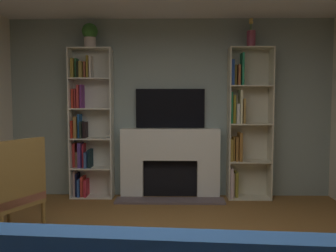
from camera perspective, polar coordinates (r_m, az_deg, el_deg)
name	(u,v)px	position (r m, az deg, el deg)	size (l,w,h in m)	color
wall_back_accent	(170,108)	(5.35, 0.38, 2.89)	(4.97, 0.06, 2.68)	gray
fireplace	(170,161)	(5.29, 0.35, -5.76)	(1.58, 0.51, 1.04)	white
tv	(170,108)	(5.29, 0.37, 2.87)	(1.03, 0.06, 0.59)	black
bookshelf_left	(87,126)	(5.40, -12.99, 0.01)	(0.63, 0.27, 2.23)	silver
bookshelf_right	(244,124)	(5.33, 12.20, 0.26)	(0.63, 0.30, 2.23)	beige
potted_plant	(90,34)	(5.41, -12.59, 14.36)	(0.23, 0.23, 0.36)	beige
vase_with_flowers	(251,37)	(5.37, 13.37, 13.88)	(0.12, 0.12, 0.42)	#963B53
armchair	(10,191)	(3.98, -24.31, -9.64)	(0.79, 0.77, 1.08)	brown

